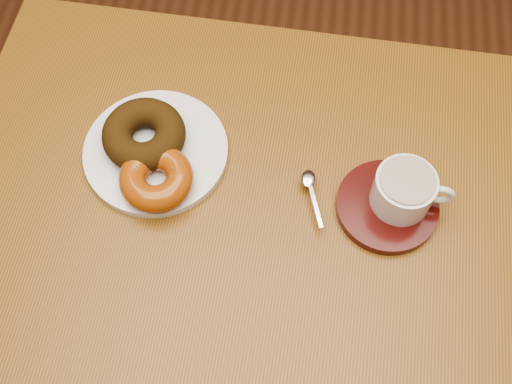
# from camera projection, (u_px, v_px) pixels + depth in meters

# --- Properties ---
(ground) EXTENTS (6.00, 6.00, 0.00)m
(ground) POSITION_uv_depth(u_px,v_px,m) (296.00, 326.00, 1.57)
(ground) COLOR #522E1A
(ground) RESTS_ON ground
(cafe_table) EXTENTS (0.84, 0.64, 0.77)m
(cafe_table) POSITION_uv_depth(u_px,v_px,m) (243.00, 234.00, 0.98)
(cafe_table) COLOR brown
(cafe_table) RESTS_ON ground
(donut_plate) EXTENTS (0.27, 0.27, 0.01)m
(donut_plate) POSITION_uv_depth(u_px,v_px,m) (156.00, 151.00, 0.90)
(donut_plate) COLOR silver
(donut_plate) RESTS_ON cafe_table
(donut_cinnamon) EXTENTS (0.14, 0.14, 0.04)m
(donut_cinnamon) POSITION_uv_depth(u_px,v_px,m) (144.00, 135.00, 0.88)
(donut_cinnamon) COLOR #34200A
(donut_cinnamon) RESTS_ON donut_plate
(donut_caramel) EXTENTS (0.11, 0.11, 0.04)m
(donut_caramel) POSITION_uv_depth(u_px,v_px,m) (156.00, 178.00, 0.85)
(donut_caramel) COLOR #974610
(donut_caramel) RESTS_ON donut_plate
(saucer) EXTENTS (0.15, 0.15, 0.01)m
(saucer) POSITION_uv_depth(u_px,v_px,m) (387.00, 206.00, 0.86)
(saucer) COLOR #360A07
(saucer) RESTS_ON cafe_table
(coffee_cup) EXTENTS (0.11, 0.08, 0.06)m
(coffee_cup) POSITION_uv_depth(u_px,v_px,m) (405.00, 190.00, 0.83)
(coffee_cup) COLOR silver
(coffee_cup) RESTS_ON saucer
(teaspoon) EXTENTS (0.04, 0.09, 0.01)m
(teaspoon) POSITION_uv_depth(u_px,v_px,m) (310.00, 184.00, 0.86)
(teaspoon) COLOR silver
(teaspoon) RESTS_ON saucer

